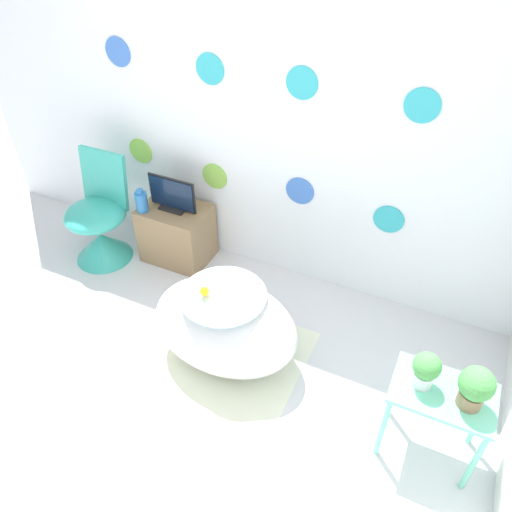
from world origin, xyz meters
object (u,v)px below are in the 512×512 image
bathtub (225,325)px  vase (141,201)px  tv (172,196)px  potted_plant_left (426,369)px  potted_plant_right (476,387)px  chair (100,228)px

bathtub → vase: 1.23m
bathtub → tv: (-0.83, 0.75, 0.30)m
potted_plant_left → potted_plant_right: bearing=-4.8°
potted_plant_left → chair: bearing=166.6°
vase → potted_plant_right: (2.45, -0.76, 0.10)m
vase → potted_plant_right: bearing=-17.3°
vase → potted_plant_left: 2.34m
vase → potted_plant_left: potted_plant_left is taller
tv → potted_plant_right: potted_plant_right is taller
potted_plant_right → vase: bearing=162.7°
bathtub → potted_plant_right: (1.42, -0.13, 0.37)m
chair → potted_plant_right: (2.80, -0.63, 0.38)m
chair → vase: (0.35, 0.13, 0.28)m
potted_plant_right → tv: bearing=158.6°
chair → vase: chair is taller
tv → potted_plant_left: bearing=-23.1°
chair → vase: size_ratio=4.61×
tv → potted_plant_right: (2.25, -0.88, 0.07)m
vase → potted_plant_right: 2.56m
tv → vase: (-0.20, -0.12, -0.03)m
chair → tv: size_ratio=2.22×
potted_plant_left → potted_plant_right: size_ratio=0.87×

